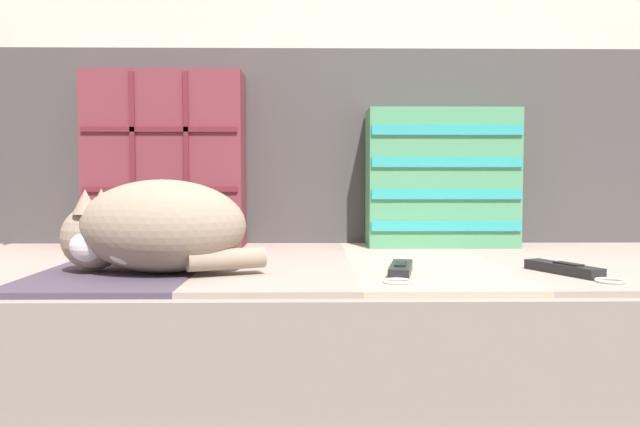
# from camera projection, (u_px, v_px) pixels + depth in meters

# --- Properties ---
(couch) EXTENTS (2.15, 0.89, 0.40)m
(couch) POSITION_uv_depth(u_px,v_px,m) (414.00, 350.00, 1.36)
(couch) COLOR gray
(couch) RESTS_ON ground_plane
(sofa_backrest) EXTENTS (2.11, 0.14, 0.51)m
(sofa_backrest) POSITION_uv_depth(u_px,v_px,m) (392.00, 148.00, 1.71)
(sofa_backrest) COLOR #474242
(sofa_backrest) RESTS_ON couch
(throw_pillow_quilted) EXTENTS (0.39, 0.14, 0.43)m
(throw_pillow_quilted) POSITION_uv_depth(u_px,v_px,m) (166.00, 160.00, 1.55)
(throw_pillow_quilted) COLOR brown
(throw_pillow_quilted) RESTS_ON couch
(throw_pillow_striped) EXTENTS (0.37, 0.14, 0.34)m
(throw_pillow_striped) POSITION_uv_depth(u_px,v_px,m) (441.00, 178.00, 1.57)
(throw_pillow_striped) COLOR #4C9366
(throw_pillow_striped) RESTS_ON couch
(sleeping_cat) EXTENTS (0.38, 0.25, 0.17)m
(sleeping_cat) POSITION_uv_depth(u_px,v_px,m) (152.00, 228.00, 1.13)
(sleeping_cat) COLOR gray
(sleeping_cat) RESTS_ON couch
(game_remote_near) EXTENTS (0.08, 0.19, 0.02)m
(game_remote_near) POSITION_uv_depth(u_px,v_px,m) (401.00, 270.00, 1.11)
(game_remote_near) COLOR black
(game_remote_near) RESTS_ON couch
(game_remote_far) EXTENTS (0.12, 0.20, 0.02)m
(game_remote_far) POSITION_uv_depth(u_px,v_px,m) (566.00, 269.00, 1.11)
(game_remote_far) COLOR black
(game_remote_far) RESTS_ON couch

